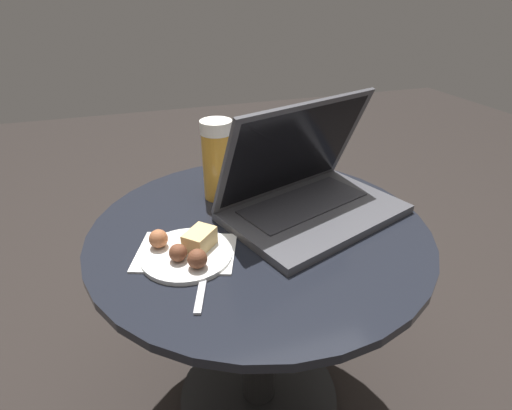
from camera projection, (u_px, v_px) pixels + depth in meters
ground_plane at (259, 395)px, 1.11m from camera, size 6.00×6.00×0.00m
table at (259, 288)px, 0.92m from camera, size 0.71×0.71×0.55m
napkin at (186, 252)px, 0.75m from camera, size 0.22×0.18×0.00m
laptop at (308, 192)px, 0.87m from camera, size 0.43×0.36×0.25m
beer_glass at (218, 160)px, 0.91m from camera, size 0.07×0.07×0.19m
snack_plate at (187, 250)px, 0.74m from camera, size 0.17×0.17×0.04m
fork at (205, 269)px, 0.71m from camera, size 0.08×0.19×0.00m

